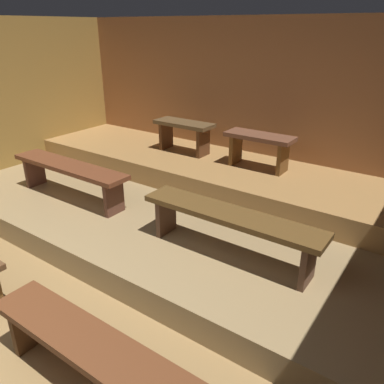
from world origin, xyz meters
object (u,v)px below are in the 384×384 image
at_px(bench_floor_right, 126,373).
at_px(bench_lower_left, 69,171).
at_px(bench_middle_left, 184,130).
at_px(bench_lower_right, 230,221).
at_px(bench_middle_right, 259,144).

relative_size(bench_floor_right, bench_lower_left, 1.32).
bearing_deg(bench_middle_left, bench_lower_right, -43.53).
height_order(bench_lower_left, bench_middle_left, bench_middle_left).
relative_size(bench_middle_left, bench_middle_right, 1.00).
bearing_deg(bench_middle_right, bench_lower_right, -72.03).
distance_m(bench_lower_right, bench_middle_left, 2.24).
xyz_separation_m(bench_lower_left, bench_middle_left, (0.50, 1.53, 0.23)).
distance_m(bench_lower_right, bench_middle_right, 1.63).
distance_m(bench_floor_right, bench_lower_left, 2.76).
bearing_deg(bench_lower_right, bench_middle_right, 107.97).
bearing_deg(bench_middle_left, bench_lower_left, -107.97).
height_order(bench_lower_left, bench_lower_right, same).
bearing_deg(bench_middle_right, bench_lower_left, -136.47).
distance_m(bench_lower_left, bench_middle_right, 2.24).
height_order(bench_lower_right, bench_middle_left, bench_middle_left).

